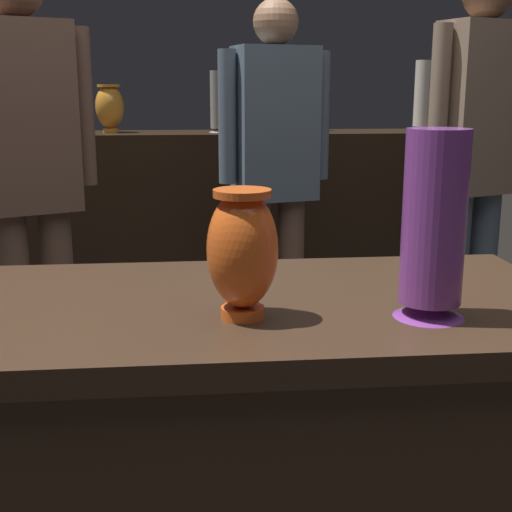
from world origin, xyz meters
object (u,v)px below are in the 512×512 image
Objects in this scene: vase_centerpiece at (242,250)px; shelf_vase_left at (110,106)px; shelf_vase_right at (318,118)px; visitor_near_right at (476,153)px; shelf_vase_center at (217,103)px; vase_tall_behind at (434,228)px; visitor_center_back at (275,165)px; shelf_vase_far_right at (423,97)px; visitor_near_left at (28,167)px.

vase_centerpiece is 1.01× the size of shelf_vase_left.
shelf_vase_right is 0.07× the size of visitor_near_right.
shelf_vase_center is at bearing -63.40° from visitor_near_right.
shelf_vase_left is (-0.80, 2.36, 0.15)m from vase_tall_behind.
visitor_center_back is 0.94× the size of visitor_near_right.
visitor_near_right is (0.96, -0.88, -0.17)m from shelf_vase_center.
visitor_center_back is (-0.84, -0.71, -0.26)m from shelf_vase_far_right.
visitor_near_left is at bearing -14.65° from visitor_near_right.
shelf_vase_left is 0.78× the size of shelf_vase_center.
visitor_center_back is (0.26, 1.62, -0.03)m from vase_centerpiece.
visitor_near_left is (-0.63, 1.23, 0.02)m from vase_centerpiece.
visitor_center_back reaches higher than shelf_vase_left.
visitor_near_right reaches higher than shelf_vase_right.
vase_centerpiece is 0.14× the size of visitor_near_right.
shelf_vase_far_right is at bearing 1.75° from shelf_vase_center.
vase_tall_behind is 1.46× the size of shelf_vase_left.
shelf_vase_right is (0.24, 2.41, 0.09)m from vase_tall_behind.
shelf_vase_center is at bearing 88.53° from vase_centerpiece.
visitor_near_left is (-0.69, -1.06, -0.19)m from shelf_vase_center.
visitor_near_left is (-1.21, -1.15, -0.11)m from shelf_vase_right.
vase_tall_behind is at bearing -4.63° from vase_centerpiece.
visitor_center_back is at bearing -44.86° from shelf_vase_left.
shelf_vase_far_right is (1.56, -0.01, 0.05)m from shelf_vase_left.
shelf_vase_center is at bearing -4.86° from shelf_vase_left.
vase_centerpiece is 1.64m from visitor_center_back.
visitor_center_back is at bearing 178.87° from visitor_near_left.
shelf_vase_right is (0.52, 0.10, -0.08)m from shelf_vase_center.
visitor_near_left reaches higher than shelf_vase_far_right.
shelf_vase_center reaches higher than shelf_vase_right.
visitor_near_left is 0.98× the size of visitor_near_right.
shelf_vase_left is 0.52m from shelf_vase_center.
vase_centerpiece is 2.46m from shelf_vase_right.
visitor_near_right is at bearing -95.25° from shelf_vase_far_right.
shelf_vase_far_right is 0.21× the size of visitor_near_right.
shelf_vase_left is 1.13m from visitor_near_left.
vase_centerpiece is 2.58m from shelf_vase_far_right.
vase_centerpiece is 0.14× the size of visitor_near_left.
visitor_near_right reaches higher than shelf_vase_center.
shelf_vase_left is at bearing -177.08° from shelf_vase_right.
visitor_near_right reaches higher than shelf_vase_far_right.
visitor_near_left reaches higher than vase_centerpiece.
visitor_near_right is (1.48, -0.92, -0.15)m from shelf_vase_left.
vase_centerpiece is at bearing -78.82° from shelf_vase_left.
shelf_vase_right is 1.67m from visitor_near_left.
visitor_near_left is at bearing -122.99° from shelf_vase_center.
vase_tall_behind is at bearing 102.85° from visitor_near_left.
vase_tall_behind is at bearing -108.05° from shelf_vase_far_right.
shelf_vase_far_right is (0.76, 2.35, 0.20)m from vase_tall_behind.
vase_tall_behind reaches higher than vase_centerpiece.
visitor_center_back is at bearing -73.36° from shelf_vase_center.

